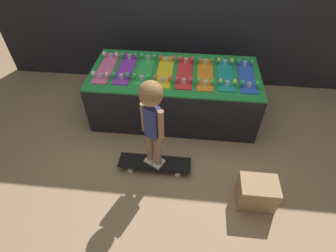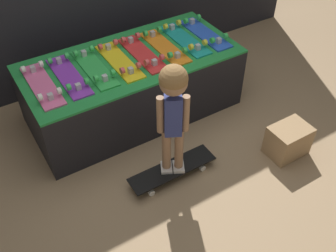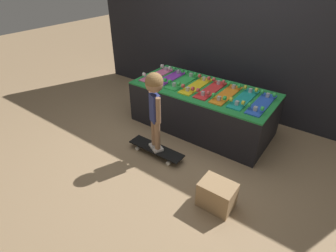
{
  "view_description": "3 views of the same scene",
  "coord_description": "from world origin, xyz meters",
  "px_view_note": "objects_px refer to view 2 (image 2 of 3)",
  "views": [
    {
      "loc": [
        0.19,
        -2.01,
        2.24
      ],
      "look_at": [
        -0.02,
        -0.04,
        0.33
      ],
      "focal_mm": 28.0,
      "sensor_mm": 36.0,
      "label": 1
    },
    {
      "loc": [
        -1.27,
        -2.13,
        2.51
      ],
      "look_at": [
        -0.02,
        -0.1,
        0.32
      ],
      "focal_mm": 42.0,
      "sensor_mm": 36.0,
      "label": 2
    },
    {
      "loc": [
        1.53,
        -2.37,
        2.08
      ],
      "look_at": [
        -0.13,
        -0.08,
        0.28
      ],
      "focal_mm": 28.0,
      "sensor_mm": 36.0,
      "label": 3
    }
  ],
  "objects_px": {
    "skateboard_purple_on_rack": "(69,75)",
    "storage_box": "(288,141)",
    "skateboard_green_on_rack": "(94,67)",
    "skateboard_on_floor": "(172,170)",
    "skateboard_pink_on_rack": "(42,84)",
    "skateboard_yellow_on_rack": "(119,60)",
    "skateboard_orange_on_rack": "(164,46)",
    "skateboard_blue_on_rack": "(205,33)",
    "skateboard_red_on_rack": "(142,53)",
    "skateboard_teal_on_rack": "(184,39)",
    "child": "(173,102)"
  },
  "relations": [
    {
      "from": "skateboard_on_floor",
      "to": "child",
      "type": "bearing_deg",
      "value": 90.0
    },
    {
      "from": "skateboard_blue_on_rack",
      "to": "child",
      "type": "xyz_separation_m",
      "value": [
        -0.92,
        -0.89,
        0.16
      ]
    },
    {
      "from": "skateboard_purple_on_rack",
      "to": "storage_box",
      "type": "height_order",
      "value": "skateboard_purple_on_rack"
    },
    {
      "from": "skateboard_pink_on_rack",
      "to": "skateboard_blue_on_rack",
      "type": "xyz_separation_m",
      "value": [
        1.59,
        -0.01,
        0.0
      ]
    },
    {
      "from": "skateboard_purple_on_rack",
      "to": "skateboard_orange_on_rack",
      "type": "bearing_deg",
      "value": -1.54
    },
    {
      "from": "skateboard_pink_on_rack",
      "to": "skateboard_green_on_rack",
      "type": "relative_size",
      "value": 1.0
    },
    {
      "from": "skateboard_purple_on_rack",
      "to": "skateboard_red_on_rack",
      "type": "bearing_deg",
      "value": -1.42
    },
    {
      "from": "skateboard_blue_on_rack",
      "to": "skateboard_teal_on_rack",
      "type": "bearing_deg",
      "value": 177.95
    },
    {
      "from": "skateboard_yellow_on_rack",
      "to": "storage_box",
      "type": "relative_size",
      "value": 1.94
    },
    {
      "from": "child",
      "to": "storage_box",
      "type": "distance_m",
      "value": 1.21
    },
    {
      "from": "skateboard_pink_on_rack",
      "to": "skateboard_yellow_on_rack",
      "type": "bearing_deg",
      "value": -0.96
    },
    {
      "from": "skateboard_pink_on_rack",
      "to": "skateboard_orange_on_rack",
      "type": "bearing_deg",
      "value": -0.9
    },
    {
      "from": "skateboard_green_on_rack",
      "to": "skateboard_yellow_on_rack",
      "type": "bearing_deg",
      "value": -3.79
    },
    {
      "from": "skateboard_purple_on_rack",
      "to": "storage_box",
      "type": "bearing_deg",
      "value": -40.07
    },
    {
      "from": "skateboard_orange_on_rack",
      "to": "skateboard_on_floor",
      "type": "relative_size",
      "value": 0.88
    },
    {
      "from": "skateboard_red_on_rack",
      "to": "skateboard_on_floor",
      "type": "relative_size",
      "value": 0.88
    },
    {
      "from": "storage_box",
      "to": "skateboard_blue_on_rack",
      "type": "bearing_deg",
      "value": 93.09
    },
    {
      "from": "skateboard_green_on_rack",
      "to": "skateboard_on_floor",
      "type": "bearing_deg",
      "value": -76.62
    },
    {
      "from": "skateboard_pink_on_rack",
      "to": "child",
      "type": "relative_size",
      "value": 0.66
    },
    {
      "from": "skateboard_purple_on_rack",
      "to": "skateboard_green_on_rack",
      "type": "bearing_deg",
      "value": -0.77
    },
    {
      "from": "skateboard_green_on_rack",
      "to": "skateboard_orange_on_rack",
      "type": "height_order",
      "value": "same"
    },
    {
      "from": "skateboard_pink_on_rack",
      "to": "skateboard_purple_on_rack",
      "type": "distance_m",
      "value": 0.23
    },
    {
      "from": "skateboard_purple_on_rack",
      "to": "skateboard_blue_on_rack",
      "type": "relative_size",
      "value": 1.0
    },
    {
      "from": "skateboard_yellow_on_rack",
      "to": "skateboard_on_floor",
      "type": "relative_size",
      "value": 0.88
    },
    {
      "from": "skateboard_blue_on_rack",
      "to": "storage_box",
      "type": "relative_size",
      "value": 1.94
    },
    {
      "from": "skateboard_purple_on_rack",
      "to": "storage_box",
      "type": "xyz_separation_m",
      "value": [
        1.43,
        -1.2,
        -0.49
      ]
    },
    {
      "from": "skateboard_red_on_rack",
      "to": "storage_box",
      "type": "distance_m",
      "value": 1.48
    },
    {
      "from": "skateboard_on_floor",
      "to": "skateboard_teal_on_rack",
      "type": "bearing_deg",
      "value": 52.4
    },
    {
      "from": "skateboard_orange_on_rack",
      "to": "skateboard_blue_on_rack",
      "type": "relative_size",
      "value": 1.0
    },
    {
      "from": "skateboard_orange_on_rack",
      "to": "skateboard_red_on_rack",
      "type": "bearing_deg",
      "value": 178.1
    },
    {
      "from": "skateboard_teal_on_rack",
      "to": "skateboard_blue_on_rack",
      "type": "xyz_separation_m",
      "value": [
        0.23,
        -0.01,
        0.0
      ]
    },
    {
      "from": "skateboard_red_on_rack",
      "to": "skateboard_orange_on_rack",
      "type": "bearing_deg",
      "value": -1.9
    },
    {
      "from": "skateboard_purple_on_rack",
      "to": "skateboard_teal_on_rack",
      "type": "height_order",
      "value": "same"
    },
    {
      "from": "skateboard_purple_on_rack",
      "to": "skateboard_yellow_on_rack",
      "type": "xyz_separation_m",
      "value": [
        0.46,
        -0.02,
        0.0
      ]
    },
    {
      "from": "skateboard_orange_on_rack",
      "to": "skateboard_purple_on_rack",
      "type": "bearing_deg",
      "value": 178.46
    },
    {
      "from": "skateboard_pink_on_rack",
      "to": "skateboard_orange_on_rack",
      "type": "height_order",
      "value": "same"
    },
    {
      "from": "skateboard_on_floor",
      "to": "storage_box",
      "type": "distance_m",
      "value": 1.03
    },
    {
      "from": "skateboard_orange_on_rack",
      "to": "skateboard_teal_on_rack",
      "type": "height_order",
      "value": "same"
    },
    {
      "from": "skateboard_teal_on_rack",
      "to": "skateboard_on_floor",
      "type": "xyz_separation_m",
      "value": [
        -0.69,
        -0.9,
        -0.55
      ]
    },
    {
      "from": "skateboard_purple_on_rack",
      "to": "child",
      "type": "bearing_deg",
      "value": -64.03
    },
    {
      "from": "skateboard_yellow_on_rack",
      "to": "skateboard_teal_on_rack",
      "type": "relative_size",
      "value": 1.0
    },
    {
      "from": "skateboard_green_on_rack",
      "to": "skateboard_on_floor",
      "type": "relative_size",
      "value": 0.88
    },
    {
      "from": "skateboard_green_on_rack",
      "to": "storage_box",
      "type": "xyz_separation_m",
      "value": [
        1.2,
        -1.2,
        -0.49
      ]
    },
    {
      "from": "child",
      "to": "skateboard_orange_on_rack",
      "type": "bearing_deg",
      "value": 89.42
    },
    {
      "from": "skateboard_yellow_on_rack",
      "to": "skateboard_on_floor",
      "type": "distance_m",
      "value": 1.05
    },
    {
      "from": "skateboard_orange_on_rack",
      "to": "skateboard_teal_on_rack",
      "type": "distance_m",
      "value": 0.23
    },
    {
      "from": "skateboard_teal_on_rack",
      "to": "skateboard_pink_on_rack",
      "type": "bearing_deg",
      "value": 179.89
    },
    {
      "from": "skateboard_green_on_rack",
      "to": "skateboard_yellow_on_rack",
      "type": "height_order",
      "value": "same"
    },
    {
      "from": "storage_box",
      "to": "skateboard_teal_on_rack",
      "type": "bearing_deg",
      "value": 103.73
    },
    {
      "from": "child",
      "to": "storage_box",
      "type": "height_order",
      "value": "child"
    }
  ]
}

